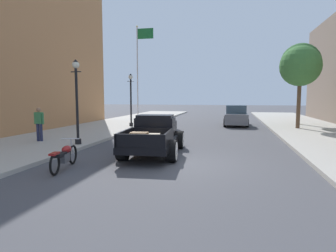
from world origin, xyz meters
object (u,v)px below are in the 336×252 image
at_px(motorcycle_parked, 64,156).
at_px(hotrod_truck_black, 155,135).
at_px(flagpole, 140,62).
at_px(street_lamp_far, 131,96).
at_px(car_background_grey, 236,116).
at_px(street_tree_third, 301,63).
at_px(street_tree_second, 300,66).
at_px(street_lamp_near, 77,95).
at_px(pedestrian_sidewalk_left, 39,122).

bearing_deg(motorcycle_parked, hotrod_truck_black, 57.03).
bearing_deg(flagpole, street_lamp_far, -76.67).
distance_m(car_background_grey, street_tree_third, 6.42).
height_order(street_lamp_far, street_tree_second, street_tree_second).
relative_size(street_lamp_far, street_tree_second, 0.69).
height_order(car_background_grey, street_lamp_near, street_lamp_near).
height_order(motorcycle_parked, flagpole, flagpole).
distance_m(street_lamp_near, street_tree_second, 14.88).
xyz_separation_m(motorcycle_parked, pedestrian_sidewalk_left, (-3.97, 4.16, 0.64)).
distance_m(motorcycle_parked, street_tree_third, 19.88).
bearing_deg(motorcycle_parked, street_tree_third, 57.63).
height_order(pedestrian_sidewalk_left, flagpole, flagpole).
bearing_deg(street_tree_second, car_background_grey, 150.20).
xyz_separation_m(motorcycle_parked, street_tree_third, (10.37, 16.37, 4.47)).
bearing_deg(street_lamp_far, flagpole, 103.33).
bearing_deg(street_tree_second, street_tree_third, 77.99).
xyz_separation_m(pedestrian_sidewalk_left, street_tree_third, (14.34, 12.21, 3.83)).
height_order(motorcycle_parked, pedestrian_sidewalk_left, pedestrian_sidewalk_left).
bearing_deg(car_background_grey, motorcycle_parked, -109.59).
xyz_separation_m(street_tree_second, street_tree_third, (0.68, 3.20, 0.55)).
distance_m(car_background_grey, flagpole, 11.49).
height_order(pedestrian_sidewalk_left, street_lamp_far, street_lamp_far).
bearing_deg(car_background_grey, street_tree_second, -29.80).
height_order(hotrod_truck_black, flagpole, flagpole).
bearing_deg(flagpole, street_tree_third, -13.56).
height_order(motorcycle_parked, street_tree_third, street_tree_third).
bearing_deg(street_tree_third, street_lamp_near, -133.74).
xyz_separation_m(motorcycle_parked, street_tree_second, (9.69, 13.17, 3.92)).
bearing_deg(street_lamp_near, hotrod_truck_black, -7.42).
distance_m(hotrod_truck_black, street_lamp_near, 4.17).
bearing_deg(street_tree_second, street_lamp_far, -174.36).
distance_m(street_lamp_far, street_tree_second, 11.97).
bearing_deg(pedestrian_sidewalk_left, street_lamp_far, 76.29).
height_order(car_background_grey, street_tree_second, street_tree_second).
relative_size(pedestrian_sidewalk_left, street_tree_third, 0.26).
height_order(street_lamp_near, flagpole, flagpole).
bearing_deg(flagpole, motorcycle_parked, -78.87).
relative_size(hotrod_truck_black, car_background_grey, 1.16).
bearing_deg(car_background_grey, street_lamp_far, -154.98).
distance_m(motorcycle_parked, flagpole, 20.88).
bearing_deg(flagpole, car_background_grey, -24.28).
relative_size(pedestrian_sidewalk_left, street_lamp_far, 0.43).
distance_m(flagpole, street_tree_second, 15.19).
relative_size(street_lamp_far, street_tree_third, 0.61).
relative_size(car_background_grey, street_lamp_far, 1.12).
relative_size(pedestrian_sidewalk_left, flagpole, 0.18).
bearing_deg(street_tree_third, hotrod_truck_black, -122.22).
bearing_deg(car_background_grey, street_tree_third, 9.55).
height_order(pedestrian_sidewalk_left, street_lamp_near, street_lamp_near).
height_order(street_tree_second, street_tree_third, street_tree_third).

